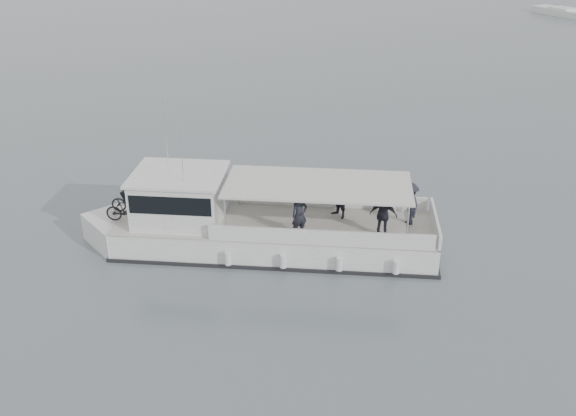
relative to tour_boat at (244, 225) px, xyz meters
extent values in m
plane|color=#50595E|center=(-0.53, -2.70, -0.91)|extent=(1400.00, 1400.00, 0.00)
cube|color=white|center=(1.07, -0.43, -0.48)|extent=(11.88, 7.16, 1.25)
cube|color=white|center=(-4.30, 1.72, -0.48)|extent=(2.91, 2.91, 1.25)
cube|color=beige|center=(1.07, -0.43, 0.15)|extent=(11.88, 7.16, 0.06)
cube|color=black|center=(1.07, -0.43, -0.86)|extent=(12.10, 7.34, 0.17)
cube|color=white|center=(3.23, 0.30, 0.44)|extent=(7.19, 2.96, 0.58)
cube|color=white|center=(2.13, -2.45, 0.44)|extent=(7.19, 2.96, 0.58)
cube|color=white|center=(6.39, -2.56, 0.44)|extent=(1.24, 2.90, 0.58)
cube|color=white|center=(-2.15, 0.86, 1.02)|extent=(3.83, 3.56, 1.73)
cube|color=black|center=(-3.54, 1.42, 1.16)|extent=(1.40, 2.44, 1.12)
cube|color=black|center=(-2.15, 0.86, 1.31)|extent=(3.66, 3.53, 0.67)
cube|color=white|center=(-2.15, 0.86, 1.93)|extent=(4.08, 3.81, 0.10)
cube|color=silver|center=(2.50, -1.00, 1.74)|extent=(7.16, 5.12, 0.08)
cylinder|color=silver|center=(-0.86, -1.11, 0.95)|extent=(0.08, 0.08, 1.59)
cylinder|color=silver|center=(0.14, 1.39, 0.95)|extent=(0.08, 0.08, 1.59)
cylinder|color=silver|center=(4.86, -3.40, 0.95)|extent=(0.08, 0.08, 1.59)
cylinder|color=silver|center=(5.86, -0.90, 0.95)|extent=(0.08, 0.08, 1.59)
cylinder|color=silver|center=(-2.36, 1.88, 3.19)|extent=(0.04, 0.04, 2.50)
cylinder|color=silver|center=(-2.04, 0.09, 2.99)|extent=(0.04, 0.04, 2.12)
cylinder|color=silver|center=(-0.90, -1.47, -0.43)|extent=(0.30, 0.30, 0.48)
cylinder|color=silver|center=(0.89, -2.18, -0.43)|extent=(0.30, 0.30, 0.48)
cylinder|color=silver|center=(2.67, -2.90, -0.43)|extent=(0.30, 0.30, 0.48)
cylinder|color=silver|center=(4.46, -3.62, -0.43)|extent=(0.30, 0.30, 0.48)
imported|color=black|center=(-3.79, 1.93, 0.58)|extent=(1.75, 1.15, 0.87)
imported|color=black|center=(-4.08, 1.22, 0.61)|extent=(1.57, 0.97, 0.92)
imported|color=#21232C|center=(1.64, -1.59, 0.96)|extent=(0.65, 0.49, 1.62)
imported|color=#21232C|center=(3.47, -0.67, 0.96)|extent=(0.85, 0.95, 1.62)
imported|color=#21232C|center=(4.43, -2.40, 0.96)|extent=(1.01, 0.85, 1.62)
imported|color=#21232C|center=(5.68, -1.87, 0.96)|extent=(0.65, 1.07, 1.62)
cube|color=white|center=(44.54, 40.21, -0.61)|extent=(3.53, 7.18, 0.75)
cube|color=white|center=(44.54, 40.21, -0.29)|extent=(2.37, 2.74, 0.45)
camera|label=1|loc=(-4.26, -20.46, 10.89)|focal=40.00mm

